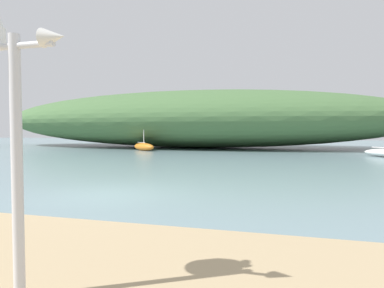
# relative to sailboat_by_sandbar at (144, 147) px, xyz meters

# --- Properties ---
(ground_plane) EXTENTS (120.00, 120.00, 0.00)m
(ground_plane) POSITION_rel_sailboat_by_sandbar_xyz_m (7.80, -20.81, -0.38)
(ground_plane) COLOR gray
(distant_hill) EXTENTS (47.72, 15.46, 6.30)m
(distant_hill) POSITION_rel_sailboat_by_sandbar_xyz_m (3.05, 7.06, 2.78)
(distant_hill) COLOR #476B3D
(distant_hill) RESTS_ON ground
(sailboat_by_sandbar) EXTENTS (3.16, 2.63, 3.59)m
(sailboat_by_sandbar) POSITION_rel_sailboat_by_sandbar_xyz_m (0.00, 0.00, 0.00)
(sailboat_by_sandbar) COLOR orange
(sailboat_by_sandbar) RESTS_ON ground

